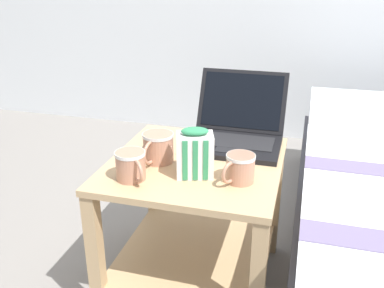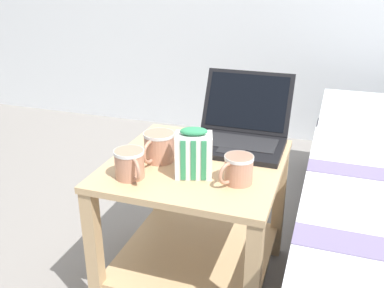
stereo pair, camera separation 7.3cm
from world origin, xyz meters
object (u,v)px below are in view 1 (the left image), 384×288
Objects in this scene: cell_phone at (155,141)px; snack_bag at (195,153)px; laptop at (236,130)px; mug_front_right at (158,146)px; mug_front_left at (131,164)px; mug_mid_center at (240,167)px.

snack_bag is at bearing -45.96° from cell_phone.
laptop is at bearing 16.39° from cell_phone.
mug_front_right is at bearing 156.30° from snack_bag.
mug_front_left is at bearing -103.41° from mug_front_right.
mug_mid_center is (0.07, -0.31, 0.00)m from laptop.
snack_bag is 0.31m from cell_phone.
cell_phone is at bearing 113.50° from mug_front_right.
cell_phone is at bearing 134.04° from snack_bag.
mug_front_right is 0.18m from cell_phone.
mug_mid_center is 0.42m from cell_phone.
cell_phone is (-0.29, -0.08, -0.04)m from laptop.
mug_front_right reaches higher than cell_phone.
mug_front_left is 0.96× the size of mug_mid_center.
laptop is 2.46× the size of mug_front_right.
snack_bag reaches higher than cell_phone.
laptop is 0.46m from mug_front_left.
laptop is at bearing 56.66° from mug_front_left.
mug_mid_center is at bearing -32.70° from cell_phone.
laptop is 0.33m from mug_front_right.
snack_bag is (0.14, -0.06, 0.02)m from mug_front_right.
laptop is at bearing 102.22° from mug_mid_center.
mug_front_left is at bearing -167.09° from mug_mid_center.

